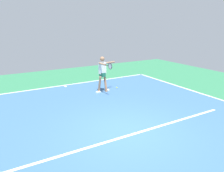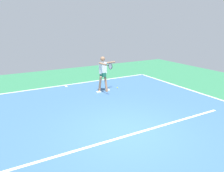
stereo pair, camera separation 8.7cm
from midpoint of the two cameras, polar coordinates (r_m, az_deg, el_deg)
name	(u,v)px [view 2 (the right image)]	position (r m, az deg, el deg)	size (l,w,h in m)	color
ground_plane	(126,131)	(7.14, 4.00, -11.64)	(21.17, 21.17, 0.00)	#2D754C
court_surface	(126,131)	(7.14, 4.00, -11.63)	(10.70, 12.44, 0.00)	#38608E
court_line_baseline_near	(65,85)	(12.40, -11.92, 0.22)	(10.70, 0.10, 0.01)	white
court_line_service	(131,135)	(6.96, 5.17, -12.44)	(8.02, 0.10, 0.01)	white
court_line_centre_mark	(66,86)	(12.21, -11.62, 0.00)	(0.10, 0.30, 0.01)	white
tennis_player	(103,72)	(10.70, -2.02, 3.68)	(1.10, 1.22, 1.77)	#9E7051
tennis_ball_by_sideline	(117,88)	(11.57, 1.61, -0.42)	(0.07, 0.07, 0.07)	yellow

